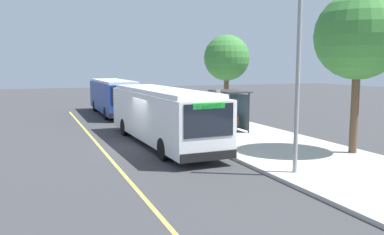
{
  "coord_description": "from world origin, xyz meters",
  "views": [
    {
      "loc": [
        19.8,
        -5.34,
        4.12
      ],
      "look_at": [
        2.41,
        1.63,
        1.72
      ],
      "focal_mm": 37.57,
      "sensor_mm": 36.0,
      "label": 1
    }
  ],
  "objects_px": {
    "transit_bus_second": "(113,96)",
    "pedestrian_commuter": "(221,124)",
    "route_sign_post": "(218,107)",
    "transit_bus_main": "(162,114)",
    "waiting_bench": "(230,123)"
  },
  "relations": [
    {
      "from": "transit_bus_second",
      "to": "pedestrian_commuter",
      "type": "relative_size",
      "value": 6.25
    },
    {
      "from": "route_sign_post",
      "to": "pedestrian_commuter",
      "type": "height_order",
      "value": "route_sign_post"
    },
    {
      "from": "transit_bus_second",
      "to": "pedestrian_commuter",
      "type": "height_order",
      "value": "transit_bus_second"
    },
    {
      "from": "transit_bus_main",
      "to": "route_sign_post",
      "type": "height_order",
      "value": "same"
    },
    {
      "from": "transit_bus_main",
      "to": "pedestrian_commuter",
      "type": "bearing_deg",
      "value": 60.9
    },
    {
      "from": "waiting_bench",
      "to": "transit_bus_second",
      "type": "bearing_deg",
      "value": -158.6
    },
    {
      "from": "route_sign_post",
      "to": "transit_bus_second",
      "type": "bearing_deg",
      "value": -170.04
    },
    {
      "from": "transit_bus_main",
      "to": "waiting_bench",
      "type": "relative_size",
      "value": 7.29
    },
    {
      "from": "pedestrian_commuter",
      "to": "transit_bus_main",
      "type": "bearing_deg",
      "value": -119.1
    },
    {
      "from": "transit_bus_main",
      "to": "route_sign_post",
      "type": "relative_size",
      "value": 4.16
    },
    {
      "from": "pedestrian_commuter",
      "to": "waiting_bench",
      "type": "bearing_deg",
      "value": 146.51
    },
    {
      "from": "transit_bus_second",
      "to": "waiting_bench",
      "type": "bearing_deg",
      "value": 21.4
    },
    {
      "from": "transit_bus_main",
      "to": "pedestrian_commuter",
      "type": "height_order",
      "value": "transit_bus_main"
    },
    {
      "from": "route_sign_post",
      "to": "waiting_bench",
      "type": "bearing_deg",
      "value": 142.86
    },
    {
      "from": "route_sign_post",
      "to": "transit_bus_main",
      "type": "bearing_deg",
      "value": -110.74
    }
  ]
}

